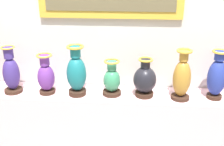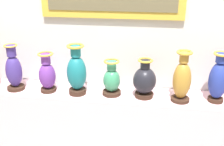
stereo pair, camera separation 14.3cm
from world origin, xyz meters
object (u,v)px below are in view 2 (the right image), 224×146
Objects in this scene: vase_jade at (112,80)px; vase_ochre at (182,79)px; vase_violet at (47,75)px; vase_indigo at (14,71)px; vase_teal at (77,72)px; vase_cobalt at (218,79)px; vase_onyx at (145,81)px.

vase_ochre reaches higher than vase_jade.
vase_jade is (0.54, 0.02, -0.02)m from vase_violet.
vase_jade is at bearing 176.56° from vase_ochre.
vase_teal is (0.55, -0.00, 0.02)m from vase_indigo.
vase_teal is at bearing -0.36° from vase_indigo.
vase_indigo is at bearing 179.64° from vase_teal.
vase_cobalt reaches higher than vase_jade.
vase_indigo is at bearing -179.12° from vase_cobalt.
vase_violet is at bearing 177.80° from vase_teal.
vase_violet is 0.82× the size of vase_ochre.
vase_violet is (0.29, 0.01, -0.02)m from vase_indigo.
vase_indigo is at bearing -178.72° from vase_violet.
vase_teal reaches higher than vase_indigo.
vase_cobalt reaches higher than vase_indigo.
vase_indigo is 1.10m from vase_onyx.
vase_onyx is (1.10, 0.02, -0.03)m from vase_indigo.
vase_indigo reaches higher than vase_onyx.
vase_jade is 0.92× the size of vase_onyx.
vase_violet is 1.14× the size of vase_jade.
vase_jade is 0.74× the size of vase_cobalt.
vase_violet is 1.37m from vase_cobalt.
vase_jade is at bearing 1.77° from vase_indigo.
vase_jade is 0.27m from vase_onyx.
vase_onyx is at bearing -1.22° from vase_jade.
vase_teal is at bearing 179.72° from vase_ochre.
vase_teal is (0.26, -0.01, 0.04)m from vase_violet.
vase_ochre reaches higher than vase_onyx.
vase_jade is 0.83m from vase_cobalt.
vase_teal is at bearing -174.15° from vase_jade.
vase_teal reaches higher than vase_jade.
vase_onyx is (0.27, -0.01, 0.02)m from vase_jade.
vase_ochre is (1.09, -0.01, 0.03)m from vase_violet.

